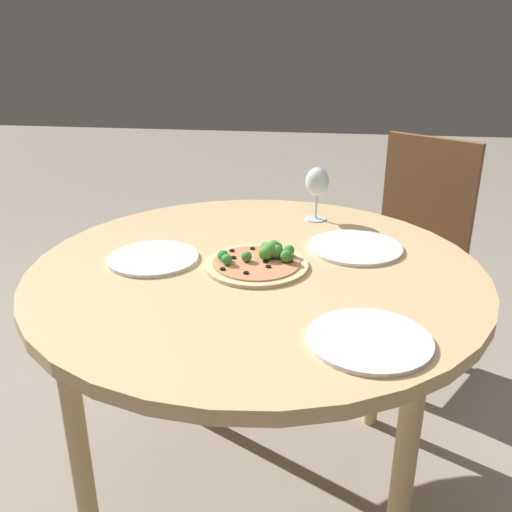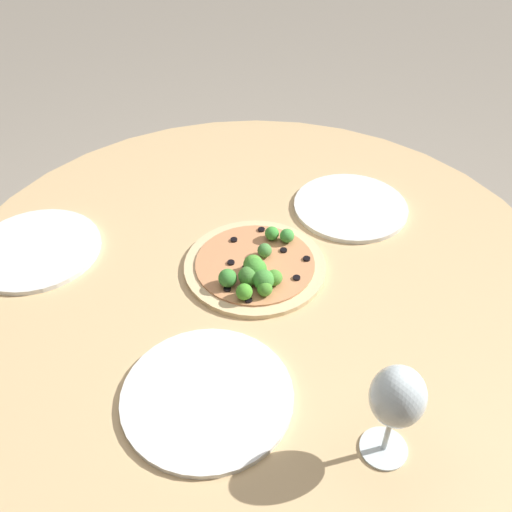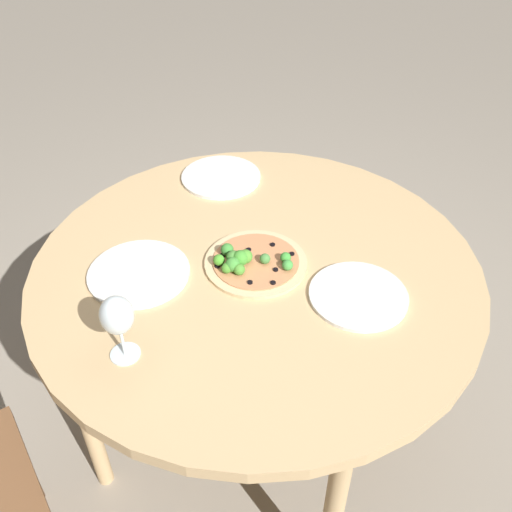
% 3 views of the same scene
% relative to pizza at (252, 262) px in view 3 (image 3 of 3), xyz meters
% --- Properties ---
extents(ground_plane, '(12.00, 12.00, 0.00)m').
position_rel_pizza_xyz_m(ground_plane, '(0.01, 0.01, -0.78)').
color(ground_plane, gray).
extents(dining_table, '(1.20, 1.20, 0.76)m').
position_rel_pizza_xyz_m(dining_table, '(0.01, 0.01, -0.08)').
color(dining_table, tan).
rests_on(dining_table, ground_plane).
extents(pizza, '(0.27, 0.27, 0.06)m').
position_rel_pizza_xyz_m(pizza, '(0.00, 0.00, 0.00)').
color(pizza, '#DBBC89').
rests_on(pizza, dining_table).
extents(wine_glass, '(0.07, 0.07, 0.17)m').
position_rel_pizza_xyz_m(wine_glass, '(-0.13, -0.39, 0.11)').
color(wine_glass, silver).
rests_on(wine_glass, dining_table).
extents(plate_near, '(0.27, 0.27, 0.01)m').
position_rel_pizza_xyz_m(plate_near, '(-0.26, -0.15, -0.01)').
color(plate_near, silver).
rests_on(plate_near, dining_table).
extents(plate_far, '(0.25, 0.25, 0.01)m').
position_rel_pizza_xyz_m(plate_far, '(0.29, 0.00, -0.01)').
color(plate_far, silver).
rests_on(plate_far, dining_table).
extents(plate_side, '(0.26, 0.26, 0.01)m').
position_rel_pizza_xyz_m(plate_side, '(-0.27, 0.35, -0.01)').
color(plate_side, silver).
rests_on(plate_side, dining_table).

